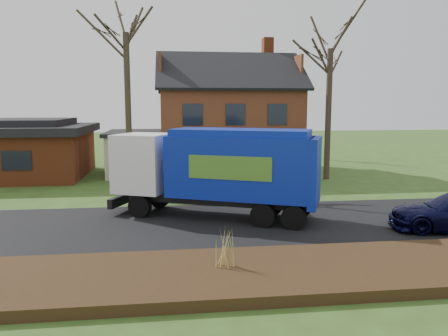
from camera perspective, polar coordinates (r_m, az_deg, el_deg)
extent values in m
plane|color=#324C19|center=(16.89, -0.08, -7.47)|extent=(120.00, 120.00, 0.00)
cube|color=black|center=(16.89, -0.08, -7.44)|extent=(80.00, 7.00, 0.02)
cube|color=black|center=(11.87, 3.14, -13.64)|extent=(80.00, 3.50, 0.30)
cube|color=#C0B19B|center=(30.57, 0.44, 2.18)|extent=(9.00, 7.50, 2.70)
cube|color=#532717|center=(30.40, 0.45, 7.34)|extent=(9.00, 7.50, 2.80)
cube|color=#944020|center=(32.15, 5.71, 15.14)|extent=(0.70, 0.90, 1.60)
cube|color=#C0B19B|center=(29.90, -11.30, 1.79)|extent=(3.50, 5.50, 2.60)
cube|color=black|center=(29.78, -11.38, 4.50)|extent=(3.90, 5.90, 0.24)
cube|color=#944020|center=(30.97, -25.92, 1.52)|extent=(9.00, 7.50, 2.80)
cube|color=black|center=(30.85, -26.11, 4.57)|extent=(9.80, 8.20, 0.50)
cube|color=black|center=(30.83, -26.17, 5.40)|extent=(7.00, 6.00, 0.40)
cylinder|color=black|center=(18.20, -10.93, -4.95)|extent=(0.98, 0.66, 0.93)
cylinder|color=black|center=(19.85, -8.43, -3.80)|extent=(0.98, 0.66, 0.93)
cylinder|color=black|center=(16.53, 5.09, -6.18)|extent=(0.98, 0.66, 0.93)
cylinder|color=black|center=(18.33, 6.27, -4.76)|extent=(0.98, 0.66, 0.93)
cylinder|color=black|center=(16.35, 9.12, -6.41)|extent=(0.98, 0.66, 0.93)
cylinder|color=black|center=(18.16, 9.90, -4.95)|extent=(0.98, 0.66, 0.93)
cube|color=black|center=(17.82, -0.53, -4.11)|extent=(7.49, 4.07, 0.31)
cube|color=white|center=(18.83, -10.36, 0.71)|extent=(2.79, 2.88, 2.42)
cube|color=black|center=(19.27, -12.99, 1.21)|extent=(0.85, 1.84, 0.81)
cube|color=black|center=(19.61, -13.05, -3.99)|extent=(1.10, 2.14, 0.40)
cube|color=#0C229B|center=(17.35, 2.15, 0.21)|extent=(6.07, 4.31, 2.42)
cube|color=#0C229B|center=(17.21, 2.18, 4.64)|extent=(5.72, 3.96, 0.27)
cube|color=#0C229B|center=(16.89, 11.77, -0.49)|extent=(1.20, 2.22, 2.60)
cube|color=#4C822A|center=(16.28, 0.70, 0.00)|extent=(2.97, 1.32, 0.90)
cube|color=#4C822A|center=(18.46, 2.63, 0.97)|extent=(2.97, 1.32, 0.90)
imported|color=#B4B7BC|center=(21.55, -4.57, -2.02)|extent=(4.79, 2.87, 1.49)
cylinder|color=#393122|center=(26.25, -12.42, 7.52)|extent=(0.36, 0.36, 8.67)
cylinder|color=#382C21|center=(27.57, 13.46, 6.74)|extent=(0.36, 0.36, 7.92)
cylinder|color=#413327|center=(39.85, 5.08, 7.09)|extent=(0.29, 0.29, 7.60)
cone|color=tan|center=(11.78, 0.28, -10.26)|extent=(0.04, 0.04, 1.07)
cone|color=tan|center=(11.76, -0.54, -10.29)|extent=(0.04, 0.04, 1.07)
cone|color=tan|center=(11.80, 1.11, -10.23)|extent=(0.04, 0.04, 1.07)
cone|color=tan|center=(11.91, 0.20, -10.06)|extent=(0.04, 0.04, 1.07)
cone|color=tan|center=(11.65, 0.37, -10.47)|extent=(0.04, 0.04, 1.07)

